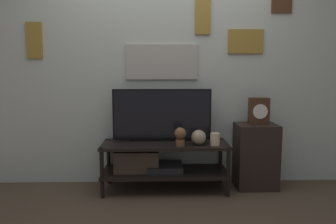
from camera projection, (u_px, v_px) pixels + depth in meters
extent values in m
plane|color=#4C3D2D|center=(166.00, 200.00, 3.17)|extent=(12.00, 12.00, 0.00)
cube|color=beige|center=(164.00, 61.00, 3.57)|extent=(6.40, 0.06, 2.70)
cube|color=#B2ADA3|center=(162.00, 62.00, 3.53)|extent=(0.77, 0.02, 0.37)
cube|color=#B2BCC6|center=(162.00, 62.00, 3.52)|extent=(0.74, 0.01, 0.34)
cube|color=olive|center=(246.00, 41.00, 3.52)|extent=(0.38, 0.02, 0.26)
cube|color=beige|center=(246.00, 41.00, 3.52)|extent=(0.34, 0.01, 0.22)
cube|color=olive|center=(34.00, 40.00, 3.46)|extent=(0.17, 0.02, 0.38)
cube|color=beige|center=(34.00, 40.00, 3.46)|extent=(0.13, 0.01, 0.34)
cube|color=olive|center=(203.00, 14.00, 3.48)|extent=(0.16, 0.02, 0.42)
cube|color=slate|center=(203.00, 14.00, 3.47)|extent=(0.13, 0.01, 0.38)
cube|color=black|center=(165.00, 144.00, 3.39)|extent=(1.30, 0.48, 0.03)
cube|color=black|center=(165.00, 172.00, 3.43)|extent=(1.30, 0.48, 0.03)
cylinder|color=black|center=(102.00, 173.00, 3.20)|extent=(0.04, 0.04, 0.50)
cylinder|color=black|center=(228.00, 172.00, 3.23)|extent=(0.04, 0.04, 0.50)
cylinder|color=black|center=(109.00, 161.00, 3.61)|extent=(0.04, 0.04, 0.50)
cylinder|color=black|center=(220.00, 161.00, 3.65)|extent=(0.04, 0.04, 0.50)
cube|color=black|center=(165.00, 167.00, 3.42)|extent=(0.36, 0.34, 0.07)
cube|color=#47382D|center=(137.00, 161.00, 3.40)|extent=(0.46, 0.26, 0.22)
cylinder|color=black|center=(135.00, 140.00, 3.49)|extent=(0.05, 0.05, 0.02)
cylinder|color=black|center=(189.00, 140.00, 3.50)|extent=(0.05, 0.05, 0.02)
cube|color=black|center=(162.00, 114.00, 3.46)|extent=(1.04, 0.04, 0.53)
cube|color=black|center=(162.00, 114.00, 3.44)|extent=(1.00, 0.01, 0.50)
sphere|color=tan|center=(199.00, 137.00, 3.31)|extent=(0.15, 0.15, 0.15)
cylinder|color=brown|center=(193.00, 126.00, 3.58)|extent=(0.10, 0.10, 0.29)
cylinder|color=beige|center=(215.00, 139.00, 3.28)|extent=(0.10, 0.10, 0.13)
cylinder|color=brown|center=(180.00, 142.00, 3.26)|extent=(0.09, 0.09, 0.07)
sphere|color=brown|center=(180.00, 133.00, 3.25)|extent=(0.12, 0.12, 0.12)
cube|color=black|center=(256.00, 156.00, 3.50)|extent=(0.43, 0.35, 0.68)
cube|color=#422819|center=(259.00, 111.00, 3.45)|extent=(0.21, 0.10, 0.28)
cylinder|color=white|center=(260.00, 112.00, 3.39)|extent=(0.15, 0.01, 0.15)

